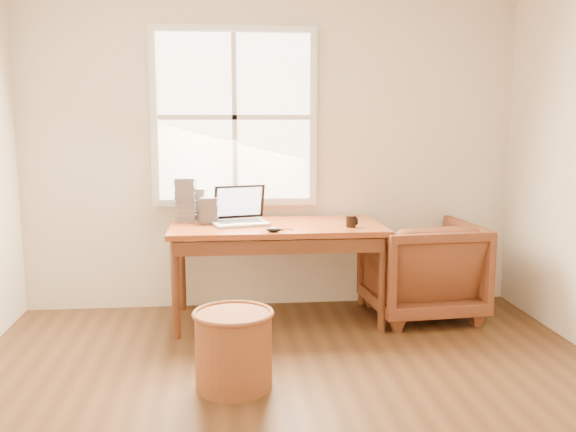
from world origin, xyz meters
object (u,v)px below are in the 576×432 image
(desk, at_px, (277,227))
(laptop, at_px, (240,206))
(armchair, at_px, (421,269))
(cd_stack_a, at_px, (198,204))
(coffee_mug, at_px, (351,221))
(wicker_stool, at_px, (234,350))

(desk, xyz_separation_m, laptop, (-0.28, 0.01, 0.16))
(armchair, xyz_separation_m, cd_stack_a, (-1.74, 0.27, 0.50))
(coffee_mug, bearing_deg, laptop, 164.50)
(armchair, bearing_deg, coffee_mug, 11.49)
(desk, distance_m, wicker_stool, 1.36)
(cd_stack_a, bearing_deg, wicker_stool, -80.49)
(wicker_stool, height_order, laptop, laptop)
(desk, height_order, cd_stack_a, cd_stack_a)
(desk, bearing_deg, laptop, 178.78)
(wicker_stool, distance_m, cd_stack_a, 1.64)
(laptop, height_order, coffee_mug, laptop)
(armchair, bearing_deg, wicker_stool, 34.50)
(coffee_mug, relative_size, cd_stack_a, 0.34)
(armchair, bearing_deg, laptop, -4.95)
(laptop, bearing_deg, armchair, -14.45)
(desk, relative_size, cd_stack_a, 6.42)
(armchair, height_order, cd_stack_a, cd_stack_a)
(cd_stack_a, bearing_deg, armchair, -8.96)
(armchair, distance_m, laptop, 1.50)
(desk, xyz_separation_m, cd_stack_a, (-0.60, 0.27, 0.14))
(armchair, xyz_separation_m, laptop, (-1.41, 0.01, 0.51))
(cd_stack_a, bearing_deg, laptop, -39.57)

